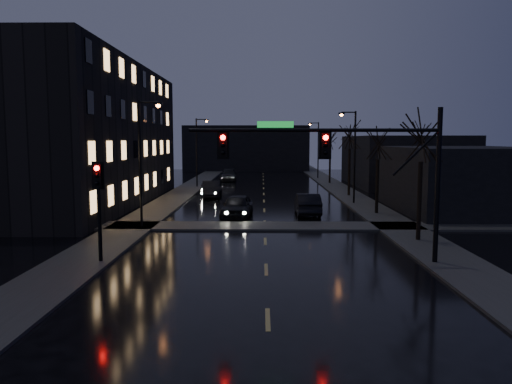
{
  "coord_description": "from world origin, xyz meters",
  "views": [
    {
      "loc": [
        -0.19,
        -13.07,
        5.6
      ],
      "look_at": [
        -0.46,
        9.62,
        3.2
      ],
      "focal_mm": 35.0,
      "sensor_mm": 36.0,
      "label": 1
    }
  ],
  "objects_px": {
    "oncoming_car_a": "(237,206)",
    "oncoming_car_d": "(228,175)",
    "lead_car": "(307,204)",
    "oncoming_car_b": "(211,189)",
    "oncoming_car_c": "(211,188)"
  },
  "relations": [
    {
      "from": "lead_car",
      "to": "oncoming_car_d",
      "type": "bearing_deg",
      "value": -75.76
    },
    {
      "from": "oncoming_car_b",
      "to": "oncoming_car_c",
      "type": "distance_m",
      "value": 2.91
    },
    {
      "from": "oncoming_car_a",
      "to": "oncoming_car_d",
      "type": "height_order",
      "value": "oncoming_car_a"
    },
    {
      "from": "lead_car",
      "to": "oncoming_car_a",
      "type": "bearing_deg",
      "value": 14.55
    },
    {
      "from": "oncoming_car_b",
      "to": "lead_car",
      "type": "height_order",
      "value": "lead_car"
    },
    {
      "from": "oncoming_car_a",
      "to": "oncoming_car_d",
      "type": "bearing_deg",
      "value": 101.21
    },
    {
      "from": "oncoming_car_a",
      "to": "lead_car",
      "type": "height_order",
      "value": "oncoming_car_a"
    },
    {
      "from": "oncoming_car_d",
      "to": "oncoming_car_a",
      "type": "bearing_deg",
      "value": -87.49
    },
    {
      "from": "oncoming_car_d",
      "to": "oncoming_car_b",
      "type": "bearing_deg",
      "value": -93.59
    },
    {
      "from": "oncoming_car_c",
      "to": "lead_car",
      "type": "bearing_deg",
      "value": -64.59
    },
    {
      "from": "oncoming_car_b",
      "to": "oncoming_car_d",
      "type": "height_order",
      "value": "oncoming_car_b"
    },
    {
      "from": "oncoming_car_b",
      "to": "oncoming_car_d",
      "type": "distance_m",
      "value": 19.29
    },
    {
      "from": "oncoming_car_b",
      "to": "lead_car",
      "type": "distance_m",
      "value": 13.88
    },
    {
      "from": "oncoming_car_c",
      "to": "lead_car",
      "type": "xyz_separation_m",
      "value": [
        8.63,
        -14.0,
        0.16
      ]
    },
    {
      "from": "oncoming_car_a",
      "to": "oncoming_car_b",
      "type": "distance_m",
      "value": 12.88
    }
  ]
}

